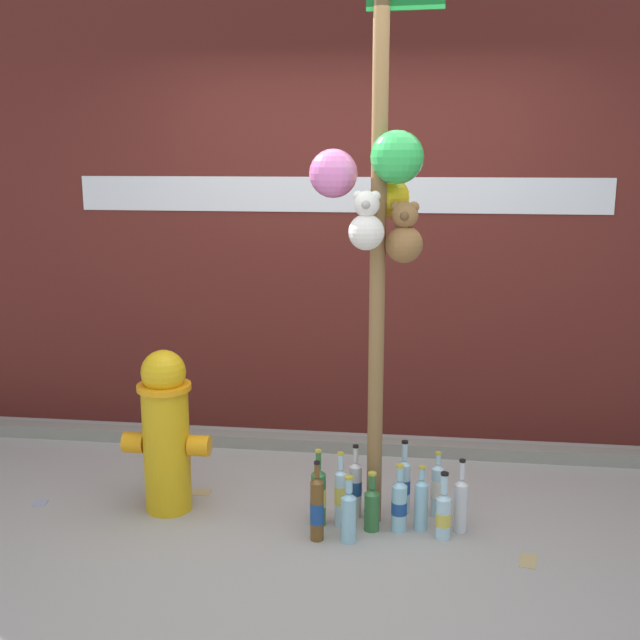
% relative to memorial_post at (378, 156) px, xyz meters
% --- Properties ---
extents(ground_plane, '(14.00, 14.00, 0.00)m').
position_rel_memorial_post_xyz_m(ground_plane, '(-0.20, -0.33, -1.84)').
color(ground_plane, '#9E9B93').
extents(building_wall, '(10.00, 0.21, 3.41)m').
position_rel_memorial_post_xyz_m(building_wall, '(-0.20, 1.37, -0.13)').
color(building_wall, '#561E19').
rests_on(building_wall, ground_plane).
extents(curb_strip, '(8.00, 0.12, 0.08)m').
position_rel_memorial_post_xyz_m(curb_strip, '(-0.20, 0.94, -1.80)').
color(curb_strip, gray).
rests_on(curb_strip, ground_plane).
extents(memorial_post, '(0.62, 0.40, 3.05)m').
position_rel_memorial_post_xyz_m(memorial_post, '(0.00, 0.00, 0.00)').
color(memorial_post, olive).
rests_on(memorial_post, ground_plane).
extents(fire_hydrant, '(0.46, 0.28, 0.87)m').
position_rel_memorial_post_xyz_m(fire_hydrant, '(-1.09, 0.00, -1.40)').
color(fire_hydrant, gold).
rests_on(fire_hydrant, ground_plane).
extents(bottle_0, '(0.08, 0.08, 0.34)m').
position_rel_memorial_post_xyz_m(bottle_0, '(-0.10, -0.22, -1.70)').
color(bottle_0, '#93CCE0').
rests_on(bottle_0, ground_plane).
extents(bottle_1, '(0.08, 0.08, 0.40)m').
position_rel_memorial_post_xyz_m(bottle_1, '(-0.27, -0.07, -1.68)').
color(bottle_1, '#337038').
rests_on(bottle_1, ground_plane).
extents(bottle_2, '(0.08, 0.08, 0.35)m').
position_rel_memorial_post_xyz_m(bottle_2, '(0.14, -0.09, -1.70)').
color(bottle_2, '#93CCE0').
rests_on(bottle_2, ground_plane).
extents(bottle_3, '(0.07, 0.07, 0.34)m').
position_rel_memorial_post_xyz_m(bottle_3, '(0.25, -0.05, -1.70)').
color(bottle_3, '#93CCE0').
rests_on(bottle_3, ground_plane).
extents(bottle_4, '(0.07, 0.07, 0.38)m').
position_rel_memorial_post_xyz_m(bottle_4, '(0.44, -0.05, -1.69)').
color(bottle_4, silver).
rests_on(bottle_4, ground_plane).
extents(bottle_5, '(0.07, 0.07, 0.41)m').
position_rel_memorial_post_xyz_m(bottle_5, '(-0.26, -0.23, -1.68)').
color(bottle_5, brown).
rests_on(bottle_5, ground_plane).
extents(bottle_6, '(0.06, 0.06, 0.40)m').
position_rel_memorial_post_xyz_m(bottle_6, '(-0.16, -0.07, -1.67)').
color(bottle_6, '#B2DBEA').
rests_on(bottle_6, ground_plane).
extents(bottle_7, '(0.07, 0.07, 0.39)m').
position_rel_memorial_post_xyz_m(bottle_7, '(0.15, 0.14, -1.68)').
color(bottle_7, '#B2DBEA').
rests_on(bottle_7, ground_plane).
extents(bottle_8, '(0.07, 0.07, 0.39)m').
position_rel_memorial_post_xyz_m(bottle_8, '(-0.09, 0.05, -1.68)').
color(bottle_8, silver).
rests_on(bottle_8, ground_plane).
extents(bottle_9, '(0.07, 0.07, 0.35)m').
position_rel_memorial_post_xyz_m(bottle_9, '(0.33, 0.11, -1.69)').
color(bottle_9, '#B2DBEA').
rests_on(bottle_9, ground_plane).
extents(bottle_10, '(0.08, 0.08, 0.31)m').
position_rel_memorial_post_xyz_m(bottle_10, '(0.00, -0.09, -1.72)').
color(bottle_10, '#337038').
rests_on(bottle_10, ground_plane).
extents(bottle_11, '(0.08, 0.08, 0.34)m').
position_rel_memorial_post_xyz_m(bottle_11, '(0.35, -0.13, -1.71)').
color(bottle_11, '#B2DBEA').
rests_on(bottle_11, ground_plane).
extents(litter_1, '(0.08, 0.08, 0.01)m').
position_rel_memorial_post_xyz_m(litter_1, '(-1.80, -0.03, -1.84)').
color(litter_1, '#8C99B2').
rests_on(litter_1, ground_plane).
extents(litter_2, '(0.11, 0.10, 0.01)m').
position_rel_memorial_post_xyz_m(litter_2, '(-0.97, 0.21, -1.84)').
color(litter_2, tan).
rests_on(litter_2, ground_plane).
extents(litter_3, '(0.10, 0.15, 0.01)m').
position_rel_memorial_post_xyz_m(litter_3, '(0.74, -0.31, -1.84)').
color(litter_3, tan).
rests_on(litter_3, ground_plane).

